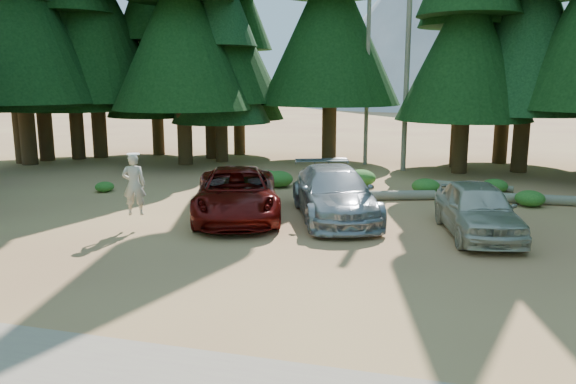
# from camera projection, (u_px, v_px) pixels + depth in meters

# --- Properties ---
(ground) EXTENTS (160.00, 160.00, 0.00)m
(ground) POSITION_uv_depth(u_px,v_px,m) (326.00, 264.00, 13.16)
(ground) COLOR #9C5F42
(ground) RESTS_ON ground
(forest_belt_north) EXTENTS (36.00, 7.00, 22.00)m
(forest_belt_north) POSITION_uv_depth(u_px,v_px,m) (387.00, 168.00, 27.35)
(forest_belt_north) COLOR black
(forest_belt_north) RESTS_ON ground
(snag_front) EXTENTS (0.24, 0.24, 12.00)m
(snag_front) POSITION_uv_depth(u_px,v_px,m) (408.00, 40.00, 25.50)
(snag_front) COLOR slate
(snag_front) RESTS_ON ground
(snag_back) EXTENTS (0.20, 0.20, 10.00)m
(snag_back) POSITION_uv_depth(u_px,v_px,m) (368.00, 64.00, 27.63)
(snag_back) COLOR slate
(snag_back) RESTS_ON ground
(mountain_peak) EXTENTS (48.00, 50.00, 28.00)m
(mountain_peak) POSITION_uv_depth(u_px,v_px,m) (415.00, 29.00, 94.83)
(mountain_peak) COLOR gray
(mountain_peak) RESTS_ON ground
(red_pickup) EXTENTS (4.23, 6.02, 1.53)m
(red_pickup) POSITION_uv_depth(u_px,v_px,m) (237.00, 193.00, 17.45)
(red_pickup) COLOR #5B0A07
(red_pickup) RESTS_ON ground
(silver_minivan_center) EXTENTS (4.00, 5.85, 1.57)m
(silver_minivan_center) POSITION_uv_depth(u_px,v_px,m) (334.00, 193.00, 17.35)
(silver_minivan_center) COLOR #A0A3A8
(silver_minivan_center) RESTS_ON ground
(silver_minivan_right) EXTENTS (2.60, 4.64, 1.49)m
(silver_minivan_right) POSITION_uv_depth(u_px,v_px,m) (478.00, 209.00, 15.44)
(silver_minivan_right) COLOR beige
(silver_minivan_right) RESTS_ON ground
(frisbee_player) EXTENTS (0.76, 0.63, 1.78)m
(frisbee_player) POSITION_uv_depth(u_px,v_px,m) (134.00, 184.00, 16.00)
(frisbee_player) COLOR beige
(frisbee_player) RESTS_ON ground
(log_left) EXTENTS (4.70, 1.80, 0.34)m
(log_left) POSITION_uv_depth(u_px,v_px,m) (368.00, 196.00, 20.05)
(log_left) COLOR slate
(log_left) RESTS_ON ground
(log_mid) EXTENTS (2.99, 0.85, 0.25)m
(log_mid) POSITION_uv_depth(u_px,v_px,m) (473.00, 186.00, 22.10)
(log_mid) COLOR slate
(log_mid) RESTS_ON ground
(shrub_far_left) EXTENTS (1.18, 1.18, 0.65)m
(shrub_far_left) POSITION_uv_depth(u_px,v_px,m) (278.00, 179.00, 22.51)
(shrub_far_left) COLOR #1E5A1B
(shrub_far_left) RESTS_ON ground
(shrub_left) EXTENTS (0.94, 0.94, 0.51)m
(shrub_left) POSITION_uv_depth(u_px,v_px,m) (266.00, 176.00, 23.59)
(shrub_left) COLOR #1E5A1B
(shrub_left) RESTS_ON ground
(shrub_center_left) EXTENTS (1.22, 1.22, 0.67)m
(shrub_center_left) POSITION_uv_depth(u_px,v_px,m) (361.00, 178.00, 22.71)
(shrub_center_left) COLOR #1E5A1B
(shrub_center_left) RESTS_ON ground
(shrub_center_right) EXTENTS (1.05, 1.05, 0.58)m
(shrub_center_right) POSITION_uv_depth(u_px,v_px,m) (426.00, 186.00, 21.18)
(shrub_center_right) COLOR #1E5A1B
(shrub_center_right) RESTS_ON ground
(shrub_right) EXTENTS (0.98, 0.98, 0.54)m
(shrub_right) POSITION_uv_depth(u_px,v_px,m) (530.00, 198.00, 19.09)
(shrub_right) COLOR #1E5A1B
(shrub_right) RESTS_ON ground
(shrub_far_right) EXTENTS (0.96, 0.96, 0.53)m
(shrub_far_right) POSITION_uv_depth(u_px,v_px,m) (495.00, 186.00, 21.40)
(shrub_far_right) COLOR #1E5A1B
(shrub_far_right) RESTS_ON ground
(shrub_edge_west) EXTENTS (0.71, 0.71, 0.39)m
(shrub_edge_west) POSITION_uv_depth(u_px,v_px,m) (105.00, 187.00, 21.57)
(shrub_edge_west) COLOR #1E5A1B
(shrub_edge_west) RESTS_ON ground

